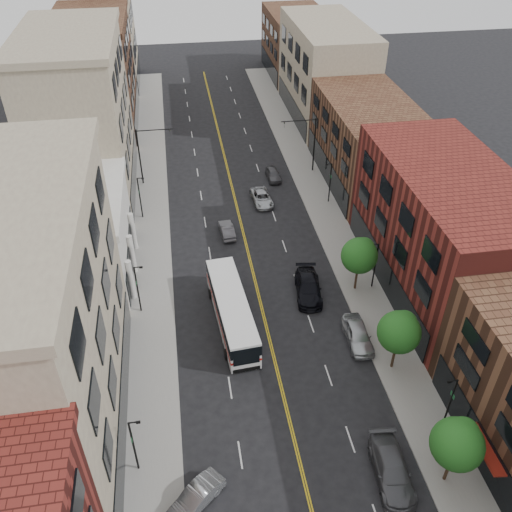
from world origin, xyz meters
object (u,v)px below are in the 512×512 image
city_bus (232,309)px  car_lane_b (262,198)px  car_angle_b (196,497)px  car_lane_c (273,174)px  car_parked_mid (392,470)px  car_parked_far (358,335)px  car_lane_behind (227,230)px  car_lane_a (308,287)px

city_bus → car_lane_b: 21.02m
car_angle_b → car_lane_c: 43.66m
car_parked_mid → car_lane_b: size_ratio=1.18×
city_bus → car_angle_b: bearing=-109.4°
car_parked_mid → car_parked_far: bearing=87.2°
car_angle_b → car_lane_behind: size_ratio=1.07×
car_angle_b → car_lane_b: (10.35, 36.22, -0.03)m
car_lane_behind → car_lane_c: size_ratio=0.99×
car_lane_behind → car_lane_a: car_lane_a is taller
car_lane_a → car_parked_mid: bearing=-79.3°
car_lane_a → car_parked_far: bearing=-60.7°
car_lane_a → car_lane_c: car_lane_a is taller
car_lane_behind → car_lane_a: size_ratio=0.68×
car_parked_mid → car_angle_b: bearing=-176.4°
car_parked_far → car_lane_c: 29.53m
city_bus → car_lane_c: city_bus is taller
car_angle_b → car_lane_b: bearing=123.3°
car_angle_b → car_parked_far: (14.65, 12.28, 0.14)m
city_bus → car_lane_behind: (1.15, 14.03, -1.12)m
car_parked_mid → car_lane_behind: size_ratio=1.43×
car_lane_a → car_lane_c: 22.74m
car_lane_b → car_lane_c: 6.03m
car_parked_far → car_lane_b: bearing=101.8°
car_parked_mid → car_parked_far: (1.60, 12.48, 0.02)m
car_angle_b → car_lane_a: car_lane_a is taller
car_lane_behind → car_lane_c: (7.30, 11.61, 0.03)m
car_parked_mid → car_lane_b: bearing=98.7°
car_parked_far → car_lane_b: size_ratio=1.02×
car_parked_far → car_lane_b: (-4.31, 23.94, -0.17)m
car_parked_far → city_bus: bearing=161.2°
city_bus → car_lane_a: size_ratio=2.09×
car_lane_b → city_bus: bearing=-109.9°
car_angle_b → car_lane_a: (11.92, 19.03, 0.14)m
city_bus → car_lane_behind: bearing=80.9°
city_bus → car_lane_c: 27.01m
car_lane_behind → car_lane_c: car_lane_c is taller
car_angle_b → car_parked_far: bearing=89.2°
car_lane_b → car_lane_c: size_ratio=1.20×
car_angle_b → car_lane_a: 22.45m
city_bus → car_parked_far: bearing=-24.8°
city_bus → car_parked_mid: city_bus is taller
car_lane_b → car_lane_c: bearing=63.3°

